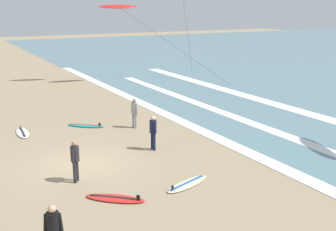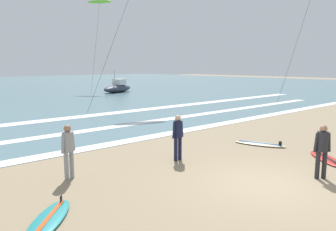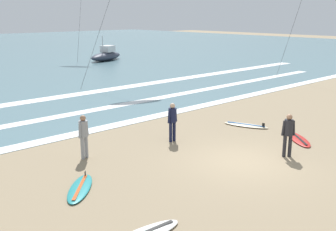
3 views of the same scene
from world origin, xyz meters
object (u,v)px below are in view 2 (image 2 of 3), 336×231
object	(u,v)px
surfboard_right_spare	(260,144)
offshore_boat	(118,88)
surfer_left_far	(322,147)
surfer_background_far	(68,147)
kite_lime_mid_center	(100,2)
surfboard_foreground_flat	(326,159)
surfboard_left_pile	(49,220)
surfer_right_near	(178,133)

from	to	relation	value
surfboard_right_spare	offshore_boat	world-z (taller)	offshore_boat
surfer_left_far	surfer_background_far	xyz separation A→B (m)	(-5.50, 4.87, 0.00)
kite_lime_mid_center	surfboard_foreground_flat	bearing A→B (deg)	-107.90
surfboard_left_pile	surfer_right_near	bearing A→B (deg)	16.28
surfer_right_near	surfboard_left_pile	world-z (taller)	surfer_right_near
surfer_left_far	kite_lime_mid_center	size ratio (longest dim) A/B	0.14
surfer_right_near	surfboard_right_spare	size ratio (longest dim) A/B	0.73
surfboard_right_spare	surfer_left_far	bearing A→B (deg)	-122.80
surfboard_left_pile	kite_lime_mid_center	bearing A→B (deg)	57.76
surfer_left_far	surfboard_left_pile	distance (m)	7.56
surfboard_right_spare	surfboard_left_pile	distance (m)	9.33
surfer_right_near	surfboard_left_pile	size ratio (longest dim) A/B	0.82
kite_lime_mid_center	surfboard_right_spare	bearing A→B (deg)	-109.16
surfer_background_far	surfboard_foreground_flat	bearing A→B (deg)	-28.65
surfer_left_far	surfer_right_near	xyz separation A→B (m)	(-1.83, 4.14, 0.00)
surfboard_right_spare	surfboard_foreground_flat	xyz separation A→B (m)	(-0.15, -2.78, 0.00)
surfer_background_far	surfer_left_far	bearing A→B (deg)	-41.52
surfboard_left_pile	kite_lime_mid_center	world-z (taller)	kite_lime_mid_center
surfer_left_far	surfboard_right_spare	xyz separation A→B (m)	(2.25, 3.50, -0.91)
surfer_right_near	surfboard_right_spare	world-z (taller)	surfer_right_near
surfboard_foreground_flat	surfboard_left_pile	world-z (taller)	same
kite_lime_mid_center	surfer_right_near	bearing A→B (deg)	-116.11
surfer_left_far	offshore_boat	distance (m)	32.77
surfer_background_far	surfboard_left_pile	distance (m)	2.87
surfboard_right_spare	kite_lime_mid_center	world-z (taller)	kite_lime_mid_center
surfer_right_near	offshore_boat	xyz separation A→B (m)	(14.54, 26.06, -0.40)
surfer_right_near	kite_lime_mid_center	distance (m)	35.12
surfer_background_far	surfboard_left_pile	xyz separation A→B (m)	(-1.53, -2.24, -0.91)
surfer_left_far	kite_lime_mid_center	bearing A→B (deg)	69.31
surfboard_right_spare	surfboard_left_pile	bearing A→B (deg)	-174.63
surfboard_left_pile	kite_lime_mid_center	size ratio (longest dim) A/B	0.17
surfer_background_far	offshore_boat	size ratio (longest dim) A/B	0.29
surfer_right_near	offshore_boat	distance (m)	29.84
kite_lime_mid_center	surfer_background_far	bearing A→B (deg)	-122.08
surfboard_foreground_flat	surfer_left_far	bearing A→B (deg)	-161.23
surfer_left_far	kite_lime_mid_center	world-z (taller)	kite_lime_mid_center
surfboard_right_spare	offshore_boat	size ratio (longest dim) A/B	0.40
surfboard_foreground_flat	kite_lime_mid_center	xyz separation A→B (m)	(10.86, 33.61, 11.11)
surfboard_right_spare	surfboard_foreground_flat	world-z (taller)	same
offshore_boat	surfer_right_near	bearing A→B (deg)	-119.15
surfer_left_far	offshore_boat	bearing A→B (deg)	67.18
surfer_right_near	surfboard_foreground_flat	xyz separation A→B (m)	(3.93, -3.43, -0.91)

